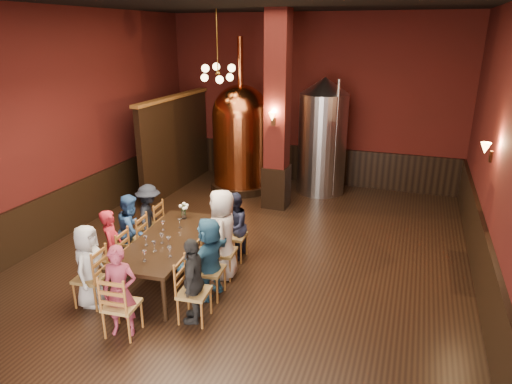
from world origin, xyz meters
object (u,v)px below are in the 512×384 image
(person_2, at_px, (132,230))
(steel_vessel, at_px, (323,136))
(person_1, at_px, (112,247))
(dining_table, at_px, (168,242))
(copper_kettle, at_px, (241,137))
(rose_vase, at_px, (183,208))
(person_0, at_px, (89,266))

(person_2, relative_size, steel_vessel, 0.45)
(person_1, xyz_separation_m, steel_vessel, (2.29, 5.75, 0.83))
(dining_table, height_order, copper_kettle, copper_kettle)
(person_2, xyz_separation_m, rose_vase, (0.71, 0.62, 0.28))
(dining_table, xyz_separation_m, rose_vase, (-0.16, 0.87, 0.26))
(dining_table, height_order, person_1, person_1)
(person_2, height_order, steel_vessel, steel_vessel)
(person_0, xyz_separation_m, rose_vase, (0.59, 1.94, 0.30))
(person_0, height_order, rose_vase, person_0)
(person_2, height_order, rose_vase, person_2)
(dining_table, bearing_deg, person_2, 158.78)
(steel_vessel, bearing_deg, rose_vase, -110.12)
(person_1, bearing_deg, dining_table, -90.00)
(dining_table, xyz_separation_m, person_2, (-0.88, 0.25, -0.02))
(steel_vessel, distance_m, rose_vase, 4.79)
(person_0, xyz_separation_m, steel_vessel, (2.23, 6.41, 0.83))
(dining_table, distance_m, rose_vase, 0.92)
(person_0, relative_size, person_1, 1.01)
(person_0, height_order, copper_kettle, copper_kettle)
(person_2, distance_m, steel_vessel, 5.66)
(rose_vase, bearing_deg, steel_vessel, 69.88)
(copper_kettle, bearing_deg, person_1, -92.55)
(person_2, height_order, copper_kettle, copper_kettle)
(steel_vessel, bearing_deg, person_2, -114.81)
(copper_kettle, xyz_separation_m, steel_vessel, (2.06, 0.46, 0.06))
(person_1, xyz_separation_m, person_2, (-0.06, 0.66, 0.02))
(person_2, xyz_separation_m, copper_kettle, (0.30, 4.63, 0.76))
(person_0, bearing_deg, person_2, -6.03)
(person_0, bearing_deg, dining_table, -46.39)
(copper_kettle, height_order, rose_vase, copper_kettle)
(person_2, bearing_deg, steel_vessel, -41.15)
(copper_kettle, distance_m, steel_vessel, 2.11)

